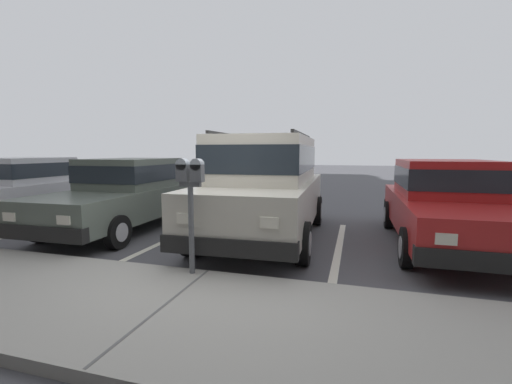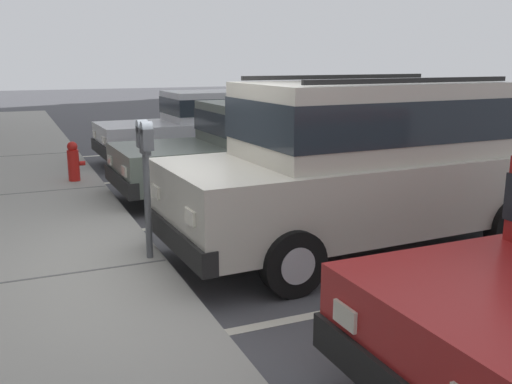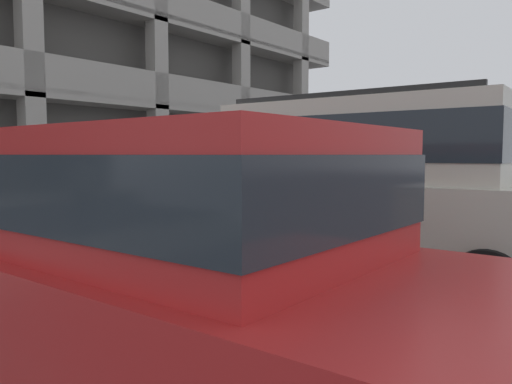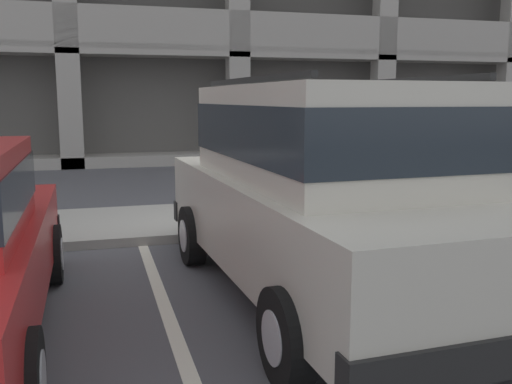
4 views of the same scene
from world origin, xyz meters
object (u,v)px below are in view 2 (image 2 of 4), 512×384
dark_hatchback (256,145)px  silver_suv (366,159)px  parking_meter_near (146,157)px  fire_hydrant (73,161)px  blue_coupe (205,124)px

dark_hatchback → silver_suv: bearing=179.4°
parking_meter_near → silver_suv: bearing=-97.3°
parking_meter_near → fire_hydrant: bearing=3.8°
silver_suv → parking_meter_near: size_ratio=3.26×
blue_coupe → dark_hatchback: bearing=174.4°
dark_hatchback → parking_meter_near: 3.77m
silver_suv → parking_meter_near: (0.32, 2.53, 0.14)m
silver_suv → parking_meter_near: 2.55m
blue_coupe → parking_meter_near: (-6.21, 2.71, 0.41)m
silver_suv → fire_hydrant: bearing=27.9°
parking_meter_near → fire_hydrant: 4.60m
silver_suv → dark_hatchback: silver_suv is taller
dark_hatchback → blue_coupe: (3.39, -0.24, 0.00)m
dark_hatchback → fire_hydrant: size_ratio=6.47×
blue_coupe → fire_hydrant: 3.47m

